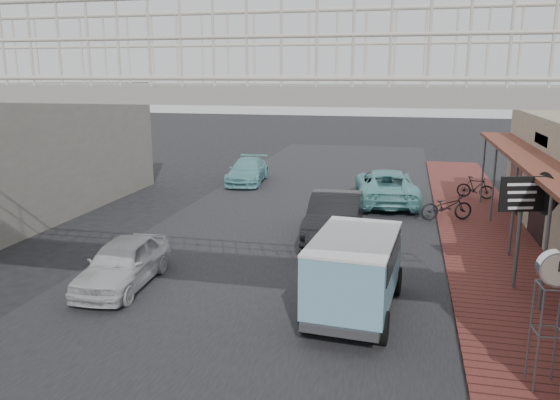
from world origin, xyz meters
The scene contains 14 objects.
ground centered at (0.00, 0.00, 0.00)m, with size 120.00×120.00×0.00m, color black.
road_strip centered at (0.00, 0.00, 0.01)m, with size 10.00×60.00×0.01m, color black.
sidewalk centered at (6.50, 3.00, 0.05)m, with size 3.00×40.00×0.10m, color brown.
footbridge centered at (0.00, -4.00, 3.18)m, with size 16.40×2.40×6.34m.
building_far_left centered at (-11.00, 6.00, 2.50)m, with size 5.00×14.00×5.00m, color gray.
white_hatchback centered at (-3.26, 0.42, 0.62)m, with size 1.47×3.65×1.24m, color silver.
dark_sedan centered at (1.56, 5.71, 0.77)m, with size 1.62×4.65×1.53m, color black.
angkot_curb centered at (2.98, 11.44, 0.73)m, with size 2.42×5.25×1.46m, color #65ADB0.
angkot_far centered at (-4.00, 14.35, 0.61)m, with size 1.70×4.18×1.21m, color #67ADB3.
angkot_van centered at (2.77, 0.08, 1.21)m, with size 2.06×4.02×1.91m.
motorcycle_near centered at (5.30, 8.76, 0.62)m, with size 0.68×1.96×1.03m, color black.
motorcycle_far centered at (6.76, 12.84, 0.57)m, with size 0.44×1.56×0.94m, color black.
street_clock centered at (6.26, -2.34, 2.14)m, with size 0.62×0.52×2.46m.
arrow_sign centered at (7.27, 2.50, 2.50)m, with size 1.80×1.20×2.97m.
Camera 1 is at (3.74, -11.67, 5.40)m, focal length 35.00 mm.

